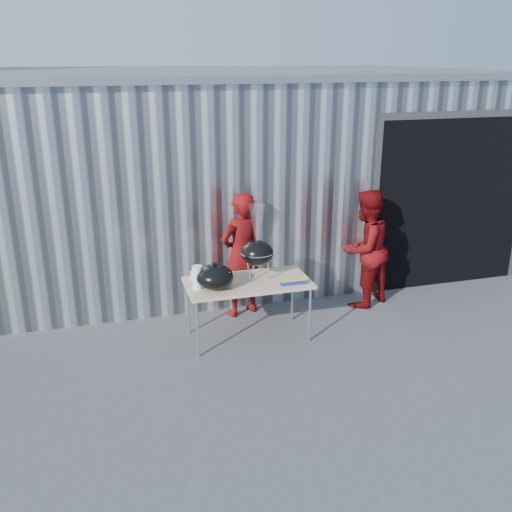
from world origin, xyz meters
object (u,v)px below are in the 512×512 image
object	(u,v)px
person_cook	(241,255)
person_bystander	(365,249)
folding_table	(248,284)
kettle_grill	(257,245)

from	to	relation	value
person_cook	person_bystander	xyz separation A→B (m)	(1.71, -0.17, -0.02)
folding_table	kettle_grill	bearing A→B (deg)	25.69
person_bystander	folding_table	bearing A→B (deg)	-8.78
person_bystander	person_cook	bearing A→B (deg)	-30.89
folding_table	kettle_grill	size ratio (longest dim) A/B	1.62
kettle_grill	person_cook	distance (m)	0.72
kettle_grill	person_cook	size ratio (longest dim) A/B	0.55
person_cook	person_bystander	bearing A→B (deg)	154.01
person_cook	person_bystander	distance (m)	1.72
kettle_grill	person_cook	bearing A→B (deg)	92.84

